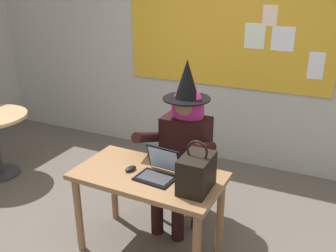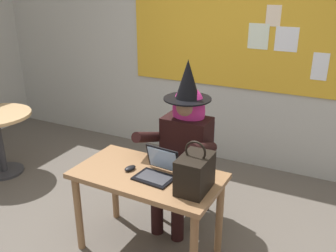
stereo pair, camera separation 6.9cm
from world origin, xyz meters
TOP-DOWN VIEW (x-y plane):
  - ground_plane at (0.00, 0.00)m, footprint 24.00×24.00m
  - wall_back_bulletin at (0.00, 1.97)m, footprint 6.79×2.13m
  - desk_main at (0.01, 0.03)m, footprint 1.16×0.65m
  - chair_at_desk at (0.07, 0.70)m, footprint 0.43×0.43m
  - person_costumed at (0.07, 0.58)m, footprint 0.60×0.67m
  - laptop at (0.10, 0.03)m, footprint 0.31×0.29m
  - computer_mouse at (-0.13, 0.01)m, footprint 0.09×0.12m
  - handbag at (0.43, -0.03)m, footprint 0.20×0.30m

SIDE VIEW (x-z plane):
  - ground_plane at x=0.00m, z-range 0.00..0.00m
  - chair_at_desk at x=0.07m, z-range 0.06..0.98m
  - desk_main at x=0.01m, z-range 0.25..0.97m
  - computer_mouse at x=-0.13m, z-range 0.72..0.75m
  - laptop at x=0.10m, z-range 0.66..0.87m
  - person_costumed at x=0.07m, z-range 0.06..1.56m
  - handbag at x=0.43m, z-range 0.66..1.04m
  - wall_back_bulletin at x=0.00m, z-range 0.01..2.64m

